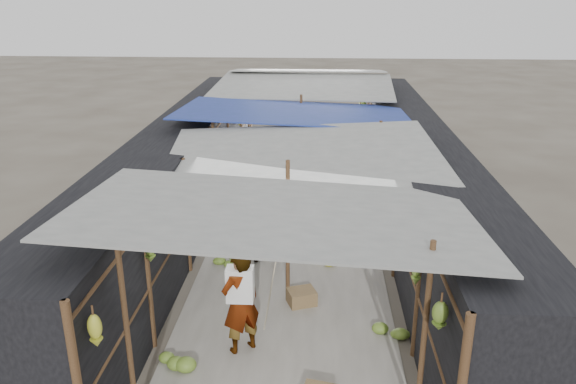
% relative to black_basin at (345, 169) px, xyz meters
% --- Properties ---
extents(aisle_slab, '(3.60, 16.00, 0.02)m').
position_rel_black_basin_xyz_m(aisle_slab, '(-1.28, -4.02, -0.08)').
color(aisle_slab, '#9E998E').
rests_on(aisle_slab, ground).
extents(stall_left, '(1.40, 15.00, 2.30)m').
position_rel_black_basin_xyz_m(stall_left, '(-3.98, -4.02, 1.06)').
color(stall_left, black).
rests_on(stall_left, ground).
extents(stall_right, '(1.40, 15.00, 2.30)m').
position_rel_black_basin_xyz_m(stall_right, '(1.42, -4.02, 1.06)').
color(stall_right, black).
rests_on(stall_right, ground).
extents(crate_mid, '(0.57, 0.52, 0.28)m').
position_rel_black_basin_xyz_m(crate_mid, '(-1.03, -7.67, 0.05)').
color(crate_mid, olive).
rests_on(crate_mid, ground).
extents(crate_back, '(0.44, 0.38, 0.25)m').
position_rel_black_basin_xyz_m(crate_back, '(-2.15, 0.53, 0.03)').
color(crate_back, olive).
rests_on(crate_back, ground).
extents(black_basin, '(0.61, 0.61, 0.18)m').
position_rel_black_basin_xyz_m(black_basin, '(0.00, 0.00, 0.00)').
color(black_basin, black).
rests_on(black_basin, ground).
extents(vendor_elderly, '(0.73, 0.69, 1.68)m').
position_rel_black_basin_xyz_m(vendor_elderly, '(-1.89, -9.05, 0.75)').
color(vendor_elderly, white).
rests_on(vendor_elderly, ground).
extents(shopper_blue, '(0.89, 0.73, 1.67)m').
position_rel_black_basin_xyz_m(shopper_blue, '(-1.66, -6.06, 0.75)').
color(shopper_blue, '#1E3797').
rests_on(shopper_blue, ground).
extents(vendor_seated, '(0.44, 0.58, 0.79)m').
position_rel_black_basin_xyz_m(vendor_seated, '(-0.25, -3.20, 0.31)').
color(vendor_seated, '#4F4844').
rests_on(vendor_seated, ground).
extents(market_canopy, '(5.62, 15.20, 2.77)m').
position_rel_black_basin_xyz_m(market_canopy, '(-1.25, -3.71, 2.32)').
color(market_canopy, brown).
rests_on(market_canopy, ground).
extents(hanging_bananas, '(3.96, 14.27, 0.82)m').
position_rel_black_basin_xyz_m(hanging_bananas, '(-1.33, -3.44, 1.56)').
color(hanging_bananas, gold).
rests_on(hanging_bananas, ground).
extents(floor_bananas, '(3.79, 10.58, 0.35)m').
position_rel_black_basin_xyz_m(floor_bananas, '(-1.09, -4.05, 0.05)').
color(floor_bananas, olive).
rests_on(floor_bananas, ground).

